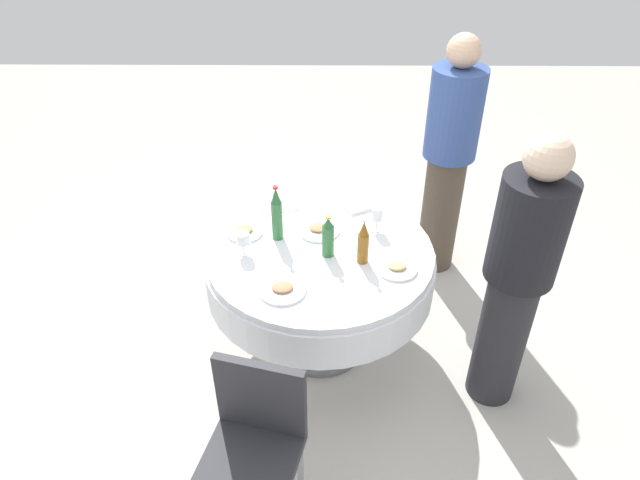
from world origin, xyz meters
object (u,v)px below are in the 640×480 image
plate_far (319,229)px  person_right (517,276)px  bottle_green_inner (277,214)px  plate_mid (283,289)px  person_left (449,156)px  plate_outer (245,231)px  bottle_green_right (328,237)px  wine_glass_front (377,215)px  bottle_amber_left (363,243)px  chair_east (255,438)px  dining_table (320,270)px  plate_north (397,268)px  wine_glass_near (243,239)px

plate_far → person_right: person_right is taller
bottle_green_inner → plate_far: 0.28m
plate_mid → person_left: 1.56m
plate_outer → person_right: person_right is taller
bottle_green_inner → person_right: size_ratio=0.21×
bottle_green_right → wine_glass_front: bottle_green_right is taller
bottle_green_right → bottle_green_inner: bottle_green_inner is taller
bottle_green_right → bottle_amber_left: bearing=-17.5°
plate_mid → chair_east: bearing=-97.0°
bottle_green_right → chair_east: bearing=-107.4°
bottle_green_inner → person_left: person_left is taller
wine_glass_front → plate_far: size_ratio=0.62×
dining_table → bottle_amber_left: bottle_amber_left is taller
person_left → chair_east: size_ratio=1.91×
bottle_amber_left → bottle_green_inner: (-0.46, 0.21, 0.03)m
chair_east → plate_north: bearing=-113.3°
bottle_green_right → person_right: (0.93, -0.30, -0.01)m
plate_outer → plate_north: size_ratio=0.97×
bottle_green_right → plate_north: bearing=-19.4°
wine_glass_front → person_right: (0.65, -0.53, 0.00)m
bottle_green_inner → wine_glass_front: (0.56, 0.08, -0.06)m
person_left → bottle_green_right: bearing=-86.8°
wine_glass_near → person_right: (1.38, -0.30, 0.01)m
wine_glass_front → plate_north: (0.08, -0.36, -0.09)m
dining_table → plate_far: 0.24m
bottle_green_right → bottle_green_inner: 0.32m
bottle_amber_left → bottle_green_inner: bearing=155.5°
plate_north → chair_east: chair_east is taller
dining_table → plate_mid: size_ratio=5.35×
bottle_green_inner → plate_outer: (-0.19, 0.04, -0.14)m
plate_mid → plate_far: bearing=71.2°
bottle_amber_left → plate_mid: size_ratio=1.12×
bottle_amber_left → wine_glass_near: bottle_amber_left is taller
person_right → chair_east: person_right is taller
plate_north → bottle_green_right: bearing=160.6°
wine_glass_front → person_left: size_ratio=0.09×
dining_table → plate_outer: 0.48m
plate_outer → person_left: (1.26, 0.68, 0.12)m
bottle_amber_left → wine_glass_near: 0.64m
person_right → chair_east: (-1.24, -0.70, -0.32)m
plate_mid → chair_east: 0.74m
plate_outer → bottle_green_inner: bearing=-12.1°
wine_glass_near → person_left: (1.24, 0.87, 0.04)m
wine_glass_near → plate_mid: (0.23, -0.31, -0.08)m
dining_table → person_left: size_ratio=0.77×
bottle_green_inner → person_left: bearing=34.1°
wine_glass_front → plate_mid: 0.74m
wine_glass_near → plate_north: wine_glass_near is taller
bottle_amber_left → wine_glass_near: (-0.64, 0.06, -0.03)m
plate_mid → plate_outer: bearing=116.3°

